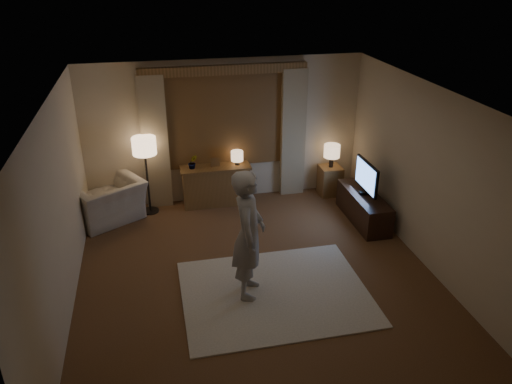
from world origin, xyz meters
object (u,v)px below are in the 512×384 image
object	(u,v)px
sideboard	(216,186)
armchair	(107,201)
side_table	(330,180)
tv_stand	(363,207)
person	(249,235)

from	to	relation	value
sideboard	armchair	world-z (taller)	armchair
side_table	sideboard	bearing A→B (deg)	178.69
sideboard	tv_stand	xyz separation A→B (m)	(2.38, -1.19, -0.10)
armchair	person	distance (m)	3.27
armchair	side_table	bearing A→B (deg)	152.01
armchair	sideboard	bearing A→B (deg)	156.49
armchair	person	xyz separation A→B (m)	(1.96, -2.56, 0.55)
side_table	person	size ratio (longest dim) A/B	0.31
side_table	tv_stand	distance (m)	1.16
side_table	person	distance (m)	3.55
sideboard	tv_stand	distance (m)	2.67
sideboard	person	distance (m)	2.86
tv_stand	person	world-z (taller)	person
tv_stand	person	distance (m)	2.92
sideboard	person	bearing A→B (deg)	-89.18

